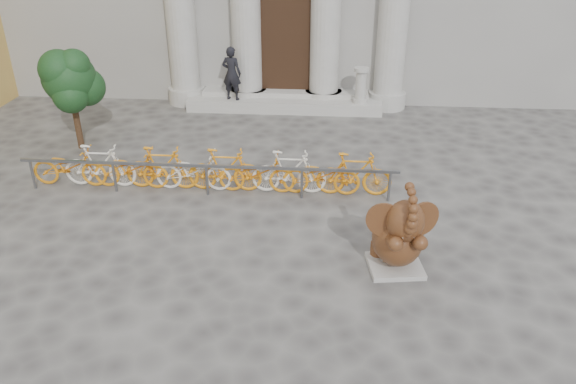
# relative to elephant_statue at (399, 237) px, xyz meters

# --- Properties ---
(ground) EXTENTS (80.00, 80.00, 0.00)m
(ground) POSITION_rel_elephant_statue_xyz_m (-2.67, -0.92, -0.68)
(ground) COLOR #474442
(ground) RESTS_ON ground
(entrance_steps) EXTENTS (6.00, 1.20, 0.36)m
(entrance_steps) POSITION_rel_elephant_statue_xyz_m (-2.67, 8.48, -0.50)
(entrance_steps) COLOR #A8A59E
(entrance_steps) RESTS_ON ground
(elephant_statue) EXTENTS (1.23, 1.43, 1.86)m
(elephant_statue) POSITION_rel_elephant_statue_xyz_m (0.00, 0.00, 0.00)
(elephant_statue) COLOR #A8A59E
(elephant_statue) RESTS_ON ground
(bike_rack) EXTENTS (8.36, 0.53, 1.00)m
(bike_rack) POSITION_rel_elephant_statue_xyz_m (-3.91, 2.81, -0.18)
(bike_rack) COLOR slate
(bike_rack) RESTS_ON ground
(tree) EXTENTS (1.52, 1.38, 2.63)m
(tree) POSITION_rel_elephant_statue_xyz_m (-7.76, 4.93, 1.16)
(tree) COLOR #332114
(tree) RESTS_ON ground
(pedestrian) EXTENTS (0.66, 0.51, 1.63)m
(pedestrian) POSITION_rel_elephant_statue_xyz_m (-4.26, 8.20, 0.50)
(pedestrian) COLOR black
(pedestrian) RESTS_ON entrance_steps
(balustrade_post) EXTENTS (0.44, 0.44, 1.07)m
(balustrade_post) POSITION_rel_elephant_statue_xyz_m (-0.35, 8.18, 0.18)
(balustrade_post) COLOR #A8A59E
(balustrade_post) RESTS_ON entrance_steps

